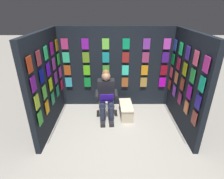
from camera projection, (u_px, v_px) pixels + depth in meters
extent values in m
plane|color=#9E998E|center=(117.00, 154.00, 3.39)|extent=(30.00, 30.00, 0.00)
cube|color=black|center=(116.00, 68.00, 4.71)|extent=(2.94, 0.10, 2.09)
cube|color=#36B0C6|center=(69.00, 82.00, 4.79)|extent=(0.17, 0.01, 0.26)
cube|color=#128F36|center=(87.00, 82.00, 4.79)|extent=(0.17, 0.01, 0.26)
cube|color=teal|center=(106.00, 82.00, 4.79)|extent=(0.17, 0.01, 0.26)
cube|color=#A65726|center=(125.00, 82.00, 4.79)|extent=(0.17, 0.01, 0.26)
cube|color=#BC913E|center=(144.00, 82.00, 4.79)|extent=(0.17, 0.01, 0.26)
cube|color=#D20DD8|center=(162.00, 82.00, 4.79)|extent=(0.17, 0.01, 0.26)
cube|color=#B54E1A|center=(67.00, 70.00, 4.64)|extent=(0.17, 0.01, 0.26)
cube|color=#5ED21B|center=(87.00, 70.00, 4.65)|extent=(0.17, 0.01, 0.26)
cube|color=green|center=(106.00, 70.00, 4.65)|extent=(0.17, 0.01, 0.26)
cube|color=#37EEC7|center=(125.00, 70.00, 4.65)|extent=(0.17, 0.01, 0.26)
cube|color=orange|center=(145.00, 70.00, 4.65)|extent=(0.17, 0.01, 0.26)
cube|color=maroon|center=(164.00, 70.00, 4.65)|extent=(0.17, 0.01, 0.26)
cube|color=#36C78E|center=(66.00, 58.00, 4.50)|extent=(0.17, 0.01, 0.26)
cube|color=olive|center=(86.00, 57.00, 4.50)|extent=(0.17, 0.01, 0.26)
cube|color=teal|center=(106.00, 57.00, 4.50)|extent=(0.17, 0.01, 0.26)
cube|color=maroon|center=(126.00, 57.00, 4.50)|extent=(0.17, 0.01, 0.26)
cube|color=#A2376B|center=(146.00, 57.00, 4.50)|extent=(0.17, 0.01, 0.26)
cube|color=#4E1B93|center=(165.00, 57.00, 4.51)|extent=(0.17, 0.01, 0.26)
cube|color=#C13479|center=(65.00, 44.00, 4.36)|extent=(0.17, 0.01, 0.26)
cube|color=purple|center=(85.00, 44.00, 4.36)|extent=(0.17, 0.01, 0.26)
cube|color=#76DB45|center=(106.00, 44.00, 4.36)|extent=(0.17, 0.01, 0.26)
cube|color=#0E9B60|center=(126.00, 44.00, 4.36)|extent=(0.17, 0.01, 0.26)
cube|color=purple|center=(147.00, 44.00, 4.36)|extent=(0.17, 0.01, 0.26)
cube|color=#DE47D4|center=(167.00, 44.00, 4.36)|extent=(0.17, 0.01, 0.26)
cube|color=black|center=(186.00, 83.00, 3.81)|extent=(0.10, 1.89, 2.09)
cube|color=brown|center=(169.00, 84.00, 4.66)|extent=(0.01, 0.17, 0.26)
cube|color=#9A42E9|center=(174.00, 91.00, 4.31)|extent=(0.01, 0.17, 0.26)
cube|color=#9C2A5F|center=(180.00, 98.00, 3.96)|extent=(0.01, 0.17, 0.26)
cube|color=#EA7945|center=(186.00, 107.00, 3.61)|extent=(0.01, 0.17, 0.26)
cube|color=brown|center=(194.00, 118.00, 3.26)|extent=(0.01, 0.17, 0.26)
cube|color=#F14A66|center=(171.00, 72.00, 4.51)|extent=(0.01, 0.17, 0.26)
cube|color=#D27B43|center=(176.00, 78.00, 4.17)|extent=(0.01, 0.17, 0.26)
cube|color=#983B27|center=(182.00, 84.00, 3.82)|extent=(0.01, 0.17, 0.26)
cube|color=purple|center=(189.00, 92.00, 3.47)|extent=(0.01, 0.17, 0.26)
cube|color=#291E9D|center=(198.00, 102.00, 3.12)|extent=(0.01, 0.17, 0.26)
cube|color=#0A9132|center=(173.00, 59.00, 4.37)|extent=(0.01, 0.17, 0.26)
cube|color=#A7203D|center=(178.00, 64.00, 4.03)|extent=(0.01, 0.17, 0.26)
cube|color=#9EAA12|center=(185.00, 69.00, 3.68)|extent=(0.01, 0.17, 0.26)
cube|color=green|center=(192.00, 76.00, 3.33)|extent=(0.01, 0.17, 0.26)
cube|color=#15B88F|center=(202.00, 84.00, 2.98)|extent=(0.01, 0.17, 0.26)
cube|color=#234EAC|center=(175.00, 45.00, 4.23)|extent=(0.01, 0.17, 0.26)
cube|color=#1AEC74|center=(181.00, 49.00, 3.89)|extent=(0.01, 0.17, 0.26)
cube|color=#442BA5|center=(188.00, 53.00, 3.54)|extent=(0.01, 0.17, 0.26)
cube|color=#EF5079|center=(196.00, 58.00, 3.19)|extent=(0.01, 0.17, 0.26)
cube|color=#C92C96|center=(206.00, 64.00, 2.84)|extent=(0.01, 0.17, 0.26)
cube|color=black|center=(47.00, 83.00, 3.80)|extent=(0.10, 1.89, 2.09)
cube|color=green|center=(40.00, 118.00, 3.26)|extent=(0.01, 0.17, 0.26)
cube|color=orange|center=(47.00, 107.00, 3.61)|extent=(0.01, 0.17, 0.26)
cube|color=#30A162|center=(53.00, 98.00, 3.96)|extent=(0.01, 0.17, 0.26)
cube|color=#23965F|center=(58.00, 91.00, 4.31)|extent=(0.01, 0.17, 0.26)
cube|color=#ED0F47|center=(62.00, 84.00, 4.65)|extent=(0.01, 0.17, 0.26)
cube|color=#AFD42F|center=(37.00, 102.00, 3.12)|extent=(0.01, 0.17, 0.26)
cube|color=#58C03D|center=(45.00, 92.00, 3.47)|extent=(0.01, 0.17, 0.26)
cube|color=#D0EB13|center=(51.00, 84.00, 3.82)|extent=(0.01, 0.17, 0.26)
cube|color=purple|center=(56.00, 78.00, 4.17)|extent=(0.01, 0.17, 0.26)
cube|color=#D13CE0|center=(60.00, 72.00, 4.51)|extent=(0.01, 0.17, 0.26)
cube|color=#751896|center=(34.00, 84.00, 2.98)|extent=(0.01, 0.17, 0.26)
cube|color=#0B1292|center=(42.00, 76.00, 3.33)|extent=(0.01, 0.17, 0.26)
cube|color=#5A0EE0|center=(48.00, 69.00, 3.68)|extent=(0.01, 0.17, 0.26)
cube|color=purple|center=(54.00, 64.00, 4.02)|extent=(0.01, 0.17, 0.26)
cube|color=green|center=(59.00, 59.00, 4.37)|extent=(0.01, 0.17, 0.26)
cube|color=#B83518|center=(30.00, 64.00, 2.84)|extent=(0.01, 0.17, 0.26)
cube|color=#9D3240|center=(39.00, 58.00, 3.19)|extent=(0.01, 0.17, 0.26)
cube|color=#28D56F|center=(46.00, 53.00, 3.54)|extent=(0.01, 0.17, 0.26)
cube|color=#981398|center=(52.00, 49.00, 3.88)|extent=(0.01, 0.17, 0.26)
cube|color=#B98410|center=(57.00, 45.00, 4.23)|extent=(0.01, 0.17, 0.26)
cylinder|color=white|center=(106.00, 107.00, 4.58)|extent=(0.38, 0.38, 0.40)
cylinder|color=white|center=(106.00, 99.00, 4.49)|extent=(0.41, 0.41, 0.02)
cube|color=white|center=(106.00, 89.00, 4.66)|extent=(0.39, 0.20, 0.36)
cylinder|color=white|center=(106.00, 90.00, 4.58)|extent=(0.39, 0.09, 0.39)
cube|color=black|center=(106.00, 90.00, 4.35)|extent=(0.41, 0.24, 0.52)
sphere|color=tan|center=(106.00, 76.00, 4.18)|extent=(0.21, 0.21, 0.21)
sphere|color=olive|center=(106.00, 73.00, 4.17)|extent=(0.17, 0.17, 0.17)
cylinder|color=#23283D|center=(111.00, 103.00, 4.28)|extent=(0.17, 0.41, 0.15)
cylinder|color=#23283D|center=(102.00, 103.00, 4.27)|extent=(0.17, 0.41, 0.15)
cylinder|color=#23283D|center=(111.00, 115.00, 4.21)|extent=(0.12, 0.12, 0.42)
cylinder|color=#23283D|center=(103.00, 115.00, 4.20)|extent=(0.12, 0.12, 0.42)
cube|color=black|center=(111.00, 122.00, 4.23)|extent=(0.13, 0.27, 0.09)
cube|color=black|center=(103.00, 123.00, 4.22)|extent=(0.13, 0.27, 0.09)
cylinder|color=black|center=(116.00, 94.00, 4.21)|extent=(0.10, 0.31, 0.13)
cylinder|color=black|center=(97.00, 94.00, 4.19)|extent=(0.10, 0.31, 0.13)
cube|color=#3816C4|center=(107.00, 98.00, 4.06)|extent=(0.31, 0.15, 0.23)
cube|color=beige|center=(126.00, 111.00, 4.49)|extent=(0.31, 0.66, 0.30)
cube|color=beige|center=(126.00, 105.00, 4.43)|extent=(0.33, 0.68, 0.03)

